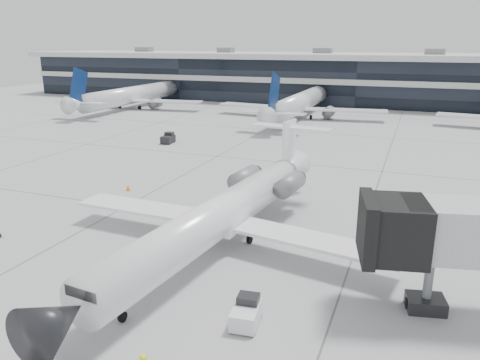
% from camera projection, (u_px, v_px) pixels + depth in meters
% --- Properties ---
extents(ground, '(220.00, 220.00, 0.00)m').
position_uv_depth(ground, '(231.00, 222.00, 37.46)').
color(ground, '#949497').
rests_on(ground, ground).
extents(terminal, '(170.00, 22.00, 10.00)m').
position_uv_depth(terminal, '(362.00, 81.00, 109.43)').
color(terminal, black).
rests_on(terminal, ground).
extents(bg_jet_left, '(32.00, 40.00, 9.60)m').
position_uv_depth(bg_jet_left, '(135.00, 108.00, 102.14)').
color(bg_jet_left, white).
rests_on(bg_jet_left, ground).
extents(bg_jet_center, '(32.00, 40.00, 9.60)m').
position_uv_depth(bg_jet_center, '(300.00, 117.00, 89.44)').
color(bg_jet_center, white).
rests_on(bg_jet_center, ground).
extents(regional_jet, '(24.64, 30.77, 7.10)m').
position_uv_depth(regional_jet, '(223.00, 213.00, 32.45)').
color(regional_jet, white).
rests_on(regional_jet, ground).
extents(baggage_tug, '(1.53, 2.31, 1.38)m').
position_uv_depth(baggage_tug, '(246.00, 313.00, 23.77)').
color(baggage_tug, white).
rests_on(baggage_tug, ground).
extents(traffic_cone, '(0.49, 0.49, 0.60)m').
position_uv_depth(traffic_cone, '(128.00, 188.00, 45.22)').
color(traffic_cone, orange).
rests_on(traffic_cone, ground).
extents(far_tug, '(1.58, 2.45, 1.49)m').
position_uv_depth(far_tug, '(168.00, 138.00, 66.37)').
color(far_tug, black).
rests_on(far_tug, ground).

